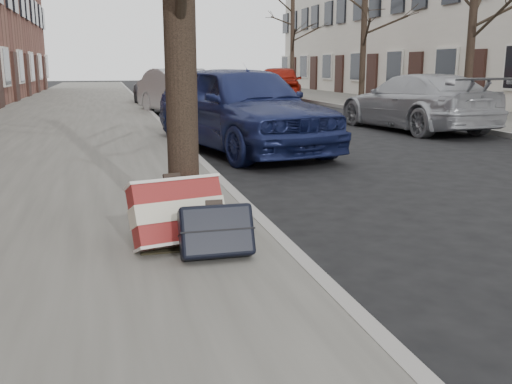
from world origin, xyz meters
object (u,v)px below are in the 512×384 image
object	(u,v)px
car_near_front	(242,107)
car_near_mid	(183,92)
suitcase_navy	(216,231)
suitcase_red	(178,213)

from	to	relation	value
car_near_front	car_near_mid	bearing A→B (deg)	76.79
suitcase_navy	car_near_mid	size ratio (longest dim) A/B	0.13
suitcase_navy	car_near_front	size ratio (longest dim) A/B	0.12
car_near_mid	suitcase_navy	bearing A→B (deg)	-112.24
suitcase_red	car_near_mid	distance (m)	13.77
suitcase_red	car_near_front	distance (m)	6.07
suitcase_navy	car_near_front	distance (m)	6.36
car_near_front	suitcase_red	bearing A→B (deg)	-121.49
car_near_front	car_near_mid	size ratio (longest dim) A/B	1.06
suitcase_navy	car_near_front	xyz separation A→B (m)	(1.64, 6.12, 0.47)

